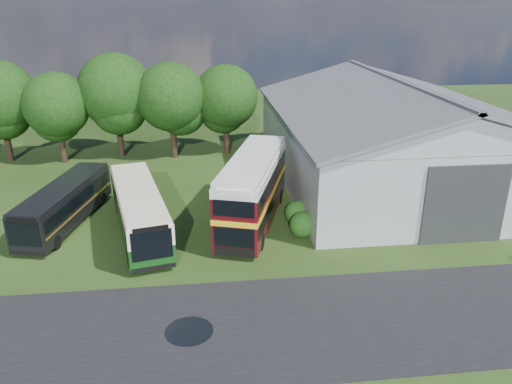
{
  "coord_description": "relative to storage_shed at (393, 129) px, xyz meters",
  "views": [
    {
      "loc": [
        -0.71,
        -21.92,
        14.08
      ],
      "look_at": [
        2.87,
        8.0,
        2.31
      ],
      "focal_mm": 35.0,
      "sensor_mm": 36.0,
      "label": 1
    }
  ],
  "objects": [
    {
      "name": "storage_shed",
      "position": [
        0.0,
        0.0,
        0.0
      ],
      "size": [
        18.8,
        24.8,
        8.15
      ],
      "color": "gray",
      "rests_on": "ground"
    },
    {
      "name": "ground",
      "position": [
        -15.0,
        -15.98,
        -4.17
      ],
      "size": [
        120.0,
        120.0,
        0.0
      ],
      "primitive_type": "plane",
      "color": "#1F3310",
      "rests_on": "ground"
    },
    {
      "name": "bus_green_single",
      "position": [
        -19.59,
        -8.48,
        -2.55
      ],
      "size": [
        4.87,
        11.29,
        3.03
      ],
      "rotation": [
        0.0,
        0.0,
        0.22
      ],
      "color": "black",
      "rests_on": "ground"
    },
    {
      "name": "tree_mid",
      "position": [
        -23.0,
        8.82,
        2.02
      ],
      "size": [
        6.8,
        6.8,
        9.6
      ],
      "color": "black",
      "rests_on": "ground"
    },
    {
      "name": "asphalt_road",
      "position": [
        -12.0,
        -18.98,
        -4.17
      ],
      "size": [
        60.0,
        8.0,
        0.02
      ],
      "primitive_type": "cube",
      "color": "black",
      "rests_on": "ground"
    },
    {
      "name": "puddle",
      "position": [
        -16.5,
        -18.98,
        -4.17
      ],
      "size": [
        2.2,
        2.2,
        0.01
      ],
      "primitive_type": "cylinder",
      "color": "black",
      "rests_on": "ground"
    },
    {
      "name": "tree_left_b",
      "position": [
        -28.0,
        7.52,
        1.09
      ],
      "size": [
        5.78,
        5.78,
        8.16
      ],
      "color": "black",
      "rests_on": "ground"
    },
    {
      "name": "shrub_front",
      "position": [
        -9.4,
        -9.98,
        -4.17
      ],
      "size": [
        1.7,
        1.7,
        1.7
      ],
      "primitive_type": "sphere",
      "color": "#194714",
      "rests_on": "ground"
    },
    {
      "name": "tree_right_a",
      "position": [
        -18.0,
        7.82,
        1.52
      ],
      "size": [
        6.26,
        6.26,
        8.83
      ],
      "color": "black",
      "rests_on": "ground"
    },
    {
      "name": "bus_maroon_double",
      "position": [
        -12.3,
        -7.69,
        -1.86
      ],
      "size": [
        5.93,
        11.09,
        4.63
      ],
      "rotation": [
        0.0,
        0.0,
        -0.31
      ],
      "color": "black",
      "rests_on": "ground"
    },
    {
      "name": "bus_dark_single",
      "position": [
        -24.61,
        -6.42,
        -2.71
      ],
      "size": [
        4.49,
        10.16,
        2.73
      ],
      "rotation": [
        0.0,
        0.0,
        -0.23
      ],
      "color": "black",
      "rests_on": "ground"
    },
    {
      "name": "tree_right_b",
      "position": [
        -13.0,
        8.62,
        1.27
      ],
      "size": [
        5.98,
        5.98,
        8.45
      ],
      "color": "black",
      "rests_on": "ground"
    },
    {
      "name": "shrub_mid",
      "position": [
        -9.4,
        -7.98,
        -4.17
      ],
      "size": [
        1.6,
        1.6,
        1.6
      ],
      "primitive_type": "sphere",
      "color": "#194714",
      "rests_on": "ground"
    }
  ]
}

